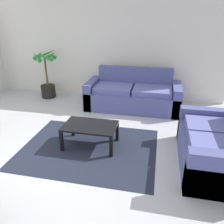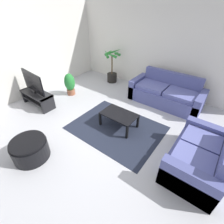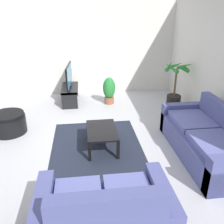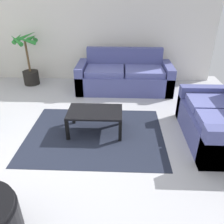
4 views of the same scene
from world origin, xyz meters
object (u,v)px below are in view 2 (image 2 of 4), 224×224
at_px(coffee_table, 119,116).
at_px(tv_stand, 37,97).
at_px(tv, 33,82).
at_px(potted_palm, 112,69).
at_px(ottoman, 30,149).
at_px(potted_plant_small, 70,84).
at_px(couch_main, 166,94).
at_px(couch_loveseat, 199,158).

bearing_deg(coffee_table, tv_stand, -165.20).
distance_m(tv, potted_palm, 2.86).
height_order(tv_stand, ottoman, ottoman).
bearing_deg(potted_palm, tv, -104.97).
distance_m(potted_palm, potted_plant_small, 1.75).
bearing_deg(couch_main, tv_stand, -140.63).
height_order(coffee_table, ottoman, ottoman).
height_order(couch_loveseat, ottoman, couch_loveseat).
distance_m(coffee_table, potted_plant_small, 2.32).
height_order(tv_stand, potted_plant_small, potted_plant_small).
bearing_deg(tv_stand, couch_main, 39.37).
height_order(couch_main, tv, tv).
xyz_separation_m(coffee_table, potted_palm, (-1.80, 2.08, 0.17)).
relative_size(potted_plant_small, ottoman, 1.04).
xyz_separation_m(tv_stand, ottoman, (1.68, -1.23, -0.07)).
bearing_deg(potted_plant_small, coffee_table, -9.94).
bearing_deg(tv, coffee_table, 14.73).
xyz_separation_m(couch_main, potted_palm, (-2.28, 0.28, 0.20)).
bearing_deg(tv, tv_stand, -94.17).
xyz_separation_m(couch_loveseat, coffee_table, (-1.92, 0.13, 0.03)).
bearing_deg(tv_stand, potted_plant_small, 76.98).
height_order(tv_stand, tv, tv).
relative_size(potted_palm, potted_plant_small, 1.67).
height_order(couch_loveseat, coffee_table, couch_loveseat).
bearing_deg(couch_loveseat, tv, -173.19).
height_order(couch_main, coffee_table, couch_main).
height_order(couch_main, ottoman, couch_main).
relative_size(tv_stand, coffee_table, 1.27).
distance_m(couch_main, potted_palm, 2.31).
height_order(tv, potted_palm, potted_palm).
bearing_deg(tv_stand, ottoman, -36.30).
bearing_deg(tv_stand, couch_loveseat, 6.85).
bearing_deg(tv, potted_palm, 75.03).
bearing_deg(tv, couch_main, 39.33).
bearing_deg(ottoman, couch_loveseat, 32.49).
relative_size(tv, coffee_table, 1.20).
height_order(couch_loveseat, tv_stand, couch_loveseat).
distance_m(couch_main, potted_plant_small, 3.10).
xyz_separation_m(potted_palm, ottoman, (0.94, -3.98, -0.29)).
relative_size(coffee_table, potted_palm, 0.70).
relative_size(couch_main, potted_palm, 1.71).
bearing_deg(coffee_table, couch_main, 75.05).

